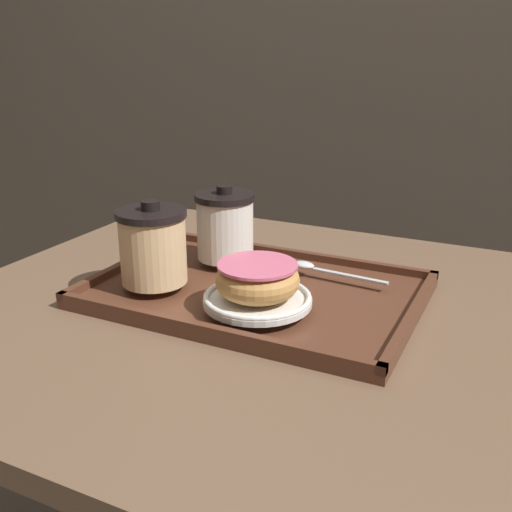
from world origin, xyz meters
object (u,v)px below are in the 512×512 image
Objects in this scene: donut_chocolate_glazed at (257,279)px; spoon at (317,268)px; coffee_cup_front at (153,246)px; coffee_cup_rear at (225,225)px.

donut_chocolate_glazed reaches higher than spoon.
donut_chocolate_glazed is 0.73× the size of spoon.
coffee_cup_front is at bearing 178.04° from donut_chocolate_glazed.
coffee_cup_front is at bearing 39.96° from spoon.
donut_chocolate_glazed is (0.17, -0.01, -0.02)m from coffee_cup_front.
coffee_cup_rear is 0.19m from donut_chocolate_glazed.
spoon is (0.20, 0.14, -0.05)m from coffee_cup_front.
coffee_cup_front is 1.02× the size of coffee_cup_rear.
coffee_cup_front is 0.79× the size of spoon.
donut_chocolate_glazed is 0.15m from spoon.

